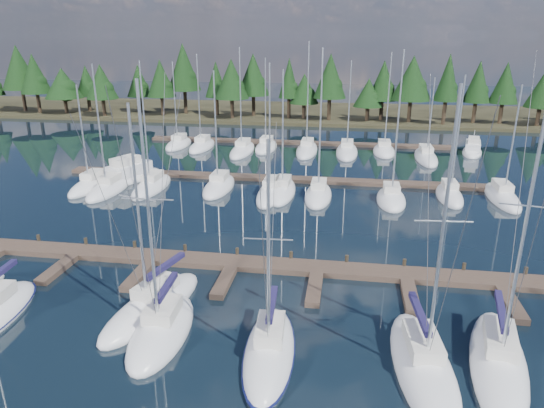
% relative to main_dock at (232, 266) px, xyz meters
% --- Properties ---
extents(ground, '(260.00, 260.00, 0.00)m').
position_rel_main_dock_xyz_m(ground, '(0.00, 12.64, -0.20)').
color(ground, black).
rests_on(ground, ground).
extents(far_shore, '(220.00, 30.00, 0.60)m').
position_rel_main_dock_xyz_m(far_shore, '(0.00, 72.64, 0.10)').
color(far_shore, '#332F1C').
rests_on(far_shore, ground).
extents(main_dock, '(44.00, 6.13, 0.90)m').
position_rel_main_dock_xyz_m(main_dock, '(0.00, 0.00, 0.00)').
color(main_dock, '#49392E').
rests_on(main_dock, ground).
extents(back_docks, '(50.00, 21.80, 0.40)m').
position_rel_main_dock_xyz_m(back_docks, '(0.00, 32.23, -0.00)').
color(back_docks, '#49392E').
rests_on(back_docks, ground).
extents(front_sailboat_2, '(5.01, 9.41, 13.22)m').
position_rel_main_dock_xyz_m(front_sailboat_2, '(-3.47, -6.01, 0.08)').
color(front_sailboat_2, silver).
rests_on(front_sailboat_2, ground).
extents(front_sailboat_3, '(3.30, 7.76, 14.63)m').
position_rel_main_dock_xyz_m(front_sailboat_3, '(-2.00, -8.35, 0.09)').
color(front_sailboat_3, silver).
rests_on(front_sailboat_3, ground).
extents(front_sailboat_4, '(3.19, 8.65, 12.25)m').
position_rel_main_dock_xyz_m(front_sailboat_4, '(4.19, -9.31, 0.08)').
color(front_sailboat_4, silver).
rests_on(front_sailboat_4, ground).
extents(front_sailboat_5, '(3.62, 9.61, 14.70)m').
position_rel_main_dock_xyz_m(front_sailboat_5, '(11.86, -9.22, 0.09)').
color(front_sailboat_5, silver).
rests_on(front_sailboat_5, ground).
extents(front_sailboat_6, '(4.37, 10.00, 15.79)m').
position_rel_main_dock_xyz_m(front_sailboat_6, '(15.61, -8.37, 0.10)').
color(front_sailboat_6, silver).
rests_on(front_sailboat_6, ground).
extents(back_sailboat_rows, '(45.75, 31.48, 15.81)m').
position_rel_main_dock_xyz_m(back_sailboat_rows, '(0.03, 27.42, 0.06)').
color(back_sailboat_rows, silver).
rests_on(back_sailboat_rows, ground).
extents(motor_yacht_left, '(6.29, 9.67, 4.60)m').
position_rel_main_dock_xyz_m(motor_yacht_left, '(-16.77, 20.07, 0.30)').
color(motor_yacht_left, silver).
rests_on(motor_yacht_left, ground).
extents(motor_yacht_right, '(4.18, 8.07, 3.83)m').
position_rel_main_dock_xyz_m(motor_yacht_right, '(25.07, 40.24, 0.23)').
color(motor_yacht_right, silver).
rests_on(motor_yacht_right, ground).
extents(tree_line, '(185.52, 12.04, 13.74)m').
position_rel_main_dock_xyz_m(tree_line, '(-3.86, 62.87, 7.35)').
color(tree_line, black).
rests_on(tree_line, far_shore).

